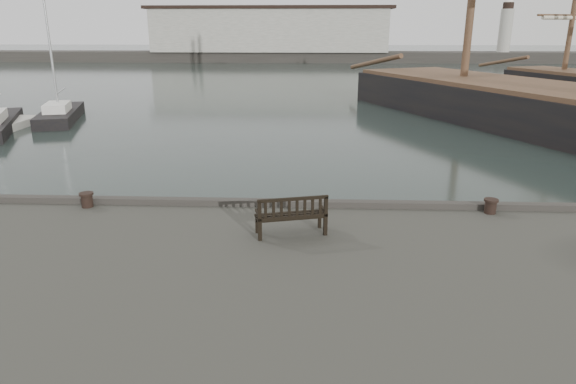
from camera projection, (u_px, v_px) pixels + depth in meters
The scene contains 6 objects.
ground at pixel (291, 253), 15.62m from camera, with size 400.00×400.00×0.00m, color black.
breakwater at pixel (287, 40), 102.02m from camera, with size 140.00×9.50×12.20m.
bench at pixel (291, 222), 12.85m from camera, with size 1.86×1.04×1.01m.
bollard_left at pixel (87, 200), 14.86m from camera, with size 0.41×0.41×0.43m, color black.
bollard_right at pixel (491, 206), 14.36m from camera, with size 0.39×0.39×0.41m, color black.
yacht_d at pixel (61, 117), 37.85m from camera, with size 4.69×8.95×11.02m.
Camera 1 is at (0.58, -14.30, 6.53)m, focal length 32.00 mm.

